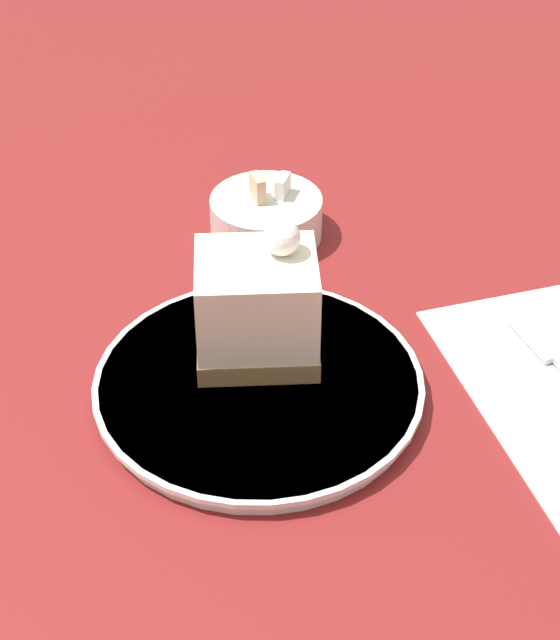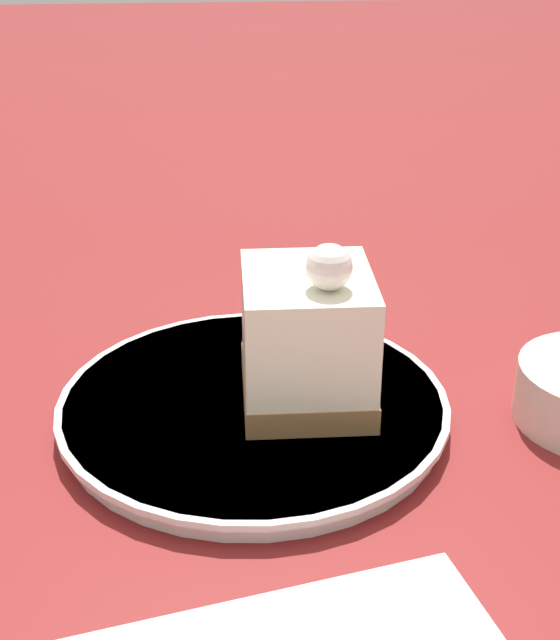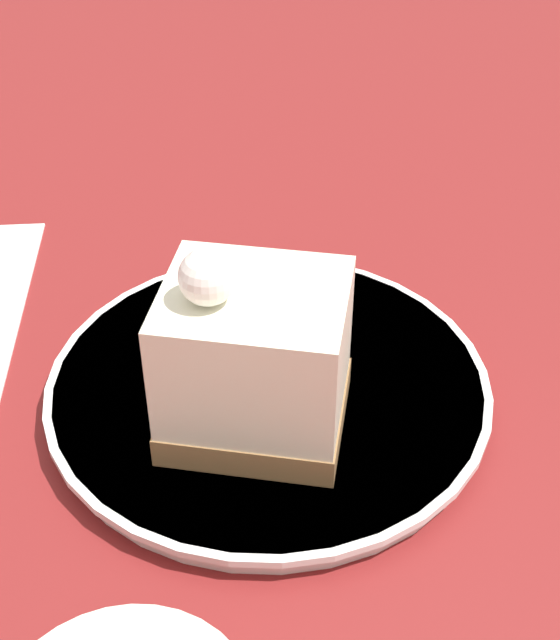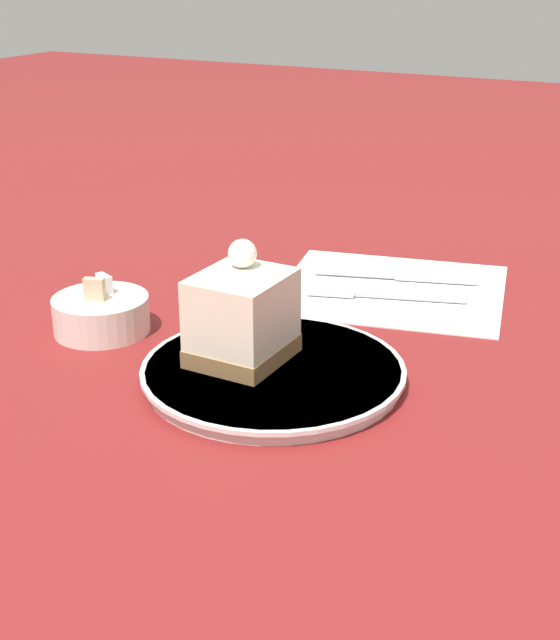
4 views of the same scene
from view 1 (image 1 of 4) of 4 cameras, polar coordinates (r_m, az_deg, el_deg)
The scene contains 4 objects.
ground_plane at distance 0.75m, azimuth 0.42°, elevation -4.57°, with size 4.00×4.00×0.00m, color maroon.
plate at distance 0.75m, azimuth -1.15°, elevation -3.57°, with size 0.23×0.23×0.01m.
cake_slice at distance 0.74m, azimuth -1.21°, elevation 0.75°, with size 0.09×0.08×0.10m.
sugar_bowl at distance 0.90m, azimuth -0.44°, elevation 5.55°, with size 0.09×0.09×0.06m.
Camera 1 is at (-0.05, -0.54, 0.51)m, focal length 60.00 mm.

